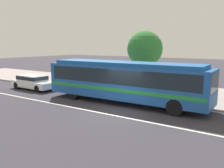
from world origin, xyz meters
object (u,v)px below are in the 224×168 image
Objects in this scene: pedestrian_waiting_near_sign at (145,82)px; pedestrian_walking_along_curb at (161,83)px; bus_stop_sign at (183,81)px; transit_bus at (125,79)px; sedan_behind_bus at (33,81)px; street_tree_near_stop at (145,49)px.

pedestrian_walking_along_curb is (1.21, 0.47, -0.01)m from pedestrian_waiting_near_sign.
bus_stop_sign is at bearing -13.41° from pedestrian_waiting_near_sign.
pedestrian_walking_along_curb is at bearing 148.90° from bus_stop_sign.
pedestrian_walking_along_curb is at bearing 68.16° from transit_bus.
transit_bus is 2.93m from pedestrian_waiting_near_sign.
sedan_behind_bus is 2.75× the size of pedestrian_walking_along_curb.
transit_bus is at bearing 0.84° from sedan_behind_bus.
pedestrian_walking_along_curb reaches higher than sedan_behind_bus.
transit_bus reaches higher than pedestrian_walking_along_curb.
pedestrian_waiting_near_sign is at bearing 17.02° from sedan_behind_bus.
bus_stop_sign is (13.14, 2.22, 0.88)m from sedan_behind_bus.
pedestrian_waiting_near_sign reaches higher than sedan_behind_bus.
street_tree_near_stop reaches higher than bus_stop_sign.
bus_stop_sign is 5.13m from street_tree_near_stop.
transit_bus reaches higher than sedan_behind_bus.
pedestrian_waiting_near_sign is (9.84, 3.01, 0.39)m from sedan_behind_bus.
sedan_behind_bus is 11.59m from pedestrian_walking_along_curb.
pedestrian_waiting_near_sign is at bearing 87.52° from transit_bus.
pedestrian_waiting_near_sign is at bearing -158.77° from pedestrian_walking_along_curb.
bus_stop_sign is (3.43, 2.08, -0.09)m from transit_bus.
sedan_behind_bus is 10.30m from pedestrian_waiting_near_sign.
transit_bus is at bearing -81.48° from street_tree_near_stop.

